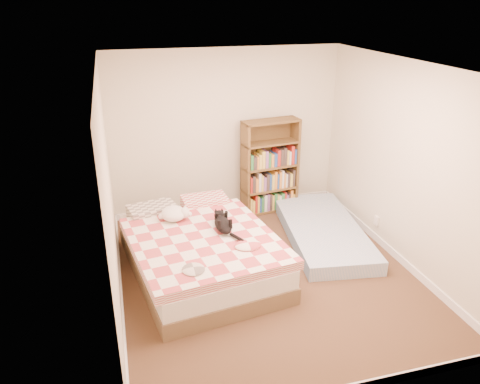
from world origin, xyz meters
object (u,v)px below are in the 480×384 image
object	(u,v)px
bookshelf	(269,177)
white_dog	(174,214)
black_cat	(223,223)
bed	(199,250)
floor_mattress	(323,231)

from	to	relation	value
bookshelf	white_dog	bearing A→B (deg)	-153.98
black_cat	white_dog	distance (m)	0.66
bed	floor_mattress	bearing A→B (deg)	2.60
bookshelf	black_cat	distance (m)	1.85
bed	white_dog	size ratio (longest dim) A/B	5.43
floor_mattress	white_dog	distance (m)	2.13
bed	bookshelf	size ratio (longest dim) A/B	1.66
bookshelf	black_cat	size ratio (longest dim) A/B	2.03
white_dog	bed	bearing A→B (deg)	-81.98
white_dog	black_cat	bearing A→B (deg)	-61.29
bookshelf	floor_mattress	xyz separation A→B (m)	(0.43, -1.10, -0.45)
bookshelf	black_cat	world-z (taller)	bookshelf
bookshelf	floor_mattress	distance (m)	1.27
black_cat	white_dog	xyz separation A→B (m)	(-0.53, 0.40, 0.01)
bed	bookshelf	world-z (taller)	bookshelf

